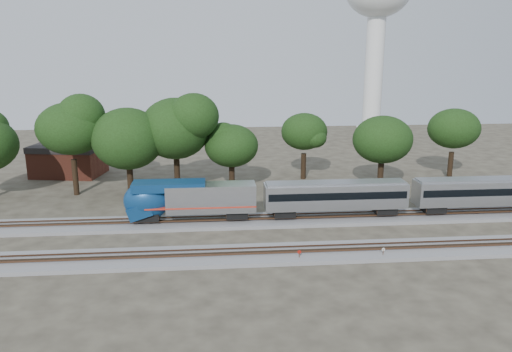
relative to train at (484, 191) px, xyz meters
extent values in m
plane|color=#383328|center=(-27.67, -6.00, -3.12)|extent=(160.00, 160.00, 0.00)
cube|color=slate|center=(-27.67, 0.00, -2.92)|extent=(160.00, 5.00, 0.40)
cube|color=brown|center=(-27.67, -0.72, -2.46)|extent=(160.00, 0.08, 0.15)
cube|color=brown|center=(-27.67, 0.72, -2.46)|extent=(160.00, 0.08, 0.15)
cube|color=slate|center=(-27.67, -10.00, -2.92)|extent=(160.00, 5.00, 0.40)
cube|color=brown|center=(-27.67, -10.72, -2.46)|extent=(160.00, 0.08, 0.15)
cube|color=brown|center=(-27.67, -9.28, -2.46)|extent=(160.00, 0.08, 0.15)
cube|color=#B1B3B8|center=(-32.85, 0.00, 0.07)|extent=(10.21, 2.89, 3.18)
ellipsoid|color=navy|center=(-40.17, 0.00, -0.17)|extent=(5.20, 3.01, 4.43)
cube|color=navy|center=(-37.57, 0.00, 1.56)|extent=(8.19, 2.83, 0.96)
cube|color=black|center=(-39.69, 0.00, 0.79)|extent=(0.43, 2.22, 1.26)
cube|color=#B12B1B|center=(-34.00, 0.00, -0.75)|extent=(12.52, 2.93, 0.17)
cube|color=black|center=(-40.02, 0.00, -1.95)|extent=(2.50, 2.12, 0.87)
cube|color=black|center=(-29.91, 0.00, -1.95)|extent=(2.50, 2.12, 0.87)
cube|color=#B1B3B8|center=(-18.27, 0.00, -0.08)|extent=(16.76, 2.89, 2.89)
cube|color=black|center=(-18.27, 0.00, 0.21)|extent=(16.18, 2.94, 0.87)
cube|color=gray|center=(-18.27, 0.00, 1.42)|extent=(16.37, 2.31, 0.34)
cube|color=black|center=(-24.34, 0.00, -1.95)|extent=(2.50, 2.12, 0.87)
cube|color=black|center=(-12.21, 0.00, -1.95)|extent=(2.50, 2.12, 0.87)
cube|color=#B1B3B8|center=(-0.14, 0.00, -0.08)|extent=(16.76, 2.89, 2.89)
cube|color=black|center=(-0.14, 0.00, 0.21)|extent=(16.18, 2.94, 0.87)
cube|color=gray|center=(-0.14, 0.00, 1.42)|extent=(16.37, 2.31, 0.34)
cube|color=black|center=(-6.20, 0.00, -1.95)|extent=(2.50, 2.12, 0.87)
cylinder|color=#512D19|center=(-24.51, -11.45, -2.62)|extent=(0.07, 0.07, 1.00)
cylinder|color=#A4140B|center=(-24.51, -11.45, -2.17)|extent=(0.36, 0.04, 0.36)
cylinder|color=#512D19|center=(-16.32, -11.54, -2.62)|extent=(0.07, 0.07, 1.00)
cylinder|color=silver|center=(-16.32, -11.54, -2.17)|extent=(0.35, 0.15, 0.35)
cube|color=#512D19|center=(-20.21, -11.68, -2.97)|extent=(0.57, 0.46, 0.30)
cylinder|color=silver|center=(0.97, 47.31, 10.10)|extent=(3.78, 3.78, 26.43)
cone|color=silver|center=(0.97, 47.31, -1.23)|extent=(6.04, 6.04, 3.78)
cube|color=brown|center=(-55.63, 25.34, -1.06)|extent=(11.40, 8.90, 4.12)
cube|color=black|center=(-55.63, 25.34, 1.46)|extent=(11.63, 9.13, 0.93)
cylinder|color=black|center=(-51.59, 13.67, -0.61)|extent=(0.70, 0.70, 5.02)
ellipsoid|color=black|center=(-51.59, 13.67, 6.20)|extent=(9.46, 9.46, 8.04)
cylinder|color=black|center=(-43.99, 12.80, -0.98)|extent=(0.70, 0.70, 4.28)
ellipsoid|color=black|center=(-43.99, 12.80, 4.83)|extent=(8.07, 8.07, 6.86)
cylinder|color=black|center=(-37.67, 14.58, -0.70)|extent=(0.70, 0.70, 4.84)
ellipsoid|color=black|center=(-37.67, 14.58, 5.88)|extent=(9.13, 9.13, 7.76)
cylinder|color=black|center=(-29.89, 13.81, -1.35)|extent=(0.70, 0.70, 3.53)
ellipsoid|color=black|center=(-29.89, 13.81, 3.44)|extent=(6.66, 6.66, 5.66)
cylinder|color=black|center=(-18.48, 19.65, -1.10)|extent=(0.70, 0.70, 4.03)
ellipsoid|color=black|center=(-18.48, 19.65, 4.36)|extent=(7.59, 7.59, 6.46)
cylinder|color=black|center=(-8.85, 11.70, -1.10)|extent=(0.70, 0.70, 4.03)
ellipsoid|color=black|center=(-8.85, 11.70, 4.36)|extent=(7.60, 7.60, 6.46)
cylinder|color=black|center=(4.27, 17.44, -0.97)|extent=(0.70, 0.70, 4.29)
ellipsoid|color=black|center=(4.27, 17.44, 4.85)|extent=(8.09, 8.09, 6.88)
camera|label=1|loc=(-32.53, -55.13, 16.57)|focal=35.00mm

